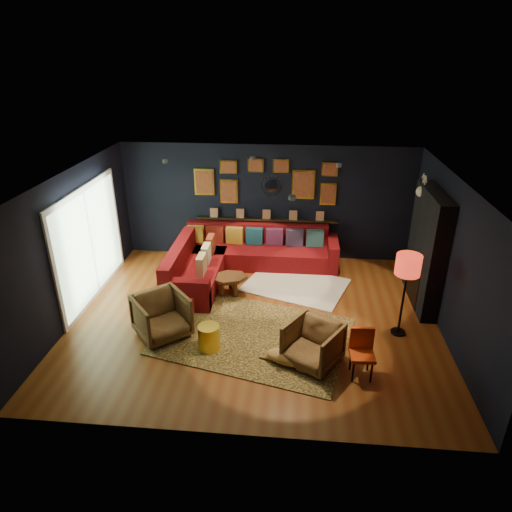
# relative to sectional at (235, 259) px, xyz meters

# --- Properties ---
(floor) EXTENTS (6.50, 6.50, 0.00)m
(floor) POSITION_rel_sectional_xyz_m (0.61, -1.81, -0.32)
(floor) COLOR brown
(floor) RESTS_ON ground
(room_walls) EXTENTS (6.50, 6.50, 6.50)m
(room_walls) POSITION_rel_sectional_xyz_m (0.61, -1.81, 1.27)
(room_walls) COLOR black
(room_walls) RESTS_ON ground
(sectional) EXTENTS (3.41, 2.69, 0.86)m
(sectional) POSITION_rel_sectional_xyz_m (0.00, 0.00, 0.00)
(sectional) COLOR maroon
(sectional) RESTS_ON ground
(ledge) EXTENTS (3.20, 0.12, 0.04)m
(ledge) POSITION_rel_sectional_xyz_m (0.61, 0.87, 0.60)
(ledge) COLOR black
(ledge) RESTS_ON room_walls
(gallery_wall) EXTENTS (3.15, 0.04, 1.02)m
(gallery_wall) POSITION_rel_sectional_xyz_m (0.60, 0.91, 1.48)
(gallery_wall) COLOR yellow
(gallery_wall) RESTS_ON room_walls
(sunburst_mirror) EXTENTS (0.47, 0.16, 0.47)m
(sunburst_mirror) POSITION_rel_sectional_xyz_m (0.71, 0.91, 1.38)
(sunburst_mirror) COLOR silver
(sunburst_mirror) RESTS_ON room_walls
(fireplace) EXTENTS (0.31, 1.60, 2.20)m
(fireplace) POSITION_rel_sectional_xyz_m (3.71, -0.91, 0.70)
(fireplace) COLOR black
(fireplace) RESTS_ON ground
(deer_head) EXTENTS (0.50, 0.28, 0.45)m
(deer_head) POSITION_rel_sectional_xyz_m (3.75, -0.41, 1.73)
(deer_head) COLOR white
(deer_head) RESTS_ON fireplace
(sliding_door) EXTENTS (0.06, 2.80, 2.20)m
(sliding_door) POSITION_rel_sectional_xyz_m (-2.60, -1.21, 0.78)
(sliding_door) COLOR white
(sliding_door) RESTS_ON ground
(ceiling_spots) EXTENTS (3.30, 2.50, 0.06)m
(ceiling_spots) POSITION_rel_sectional_xyz_m (0.61, -1.01, 2.24)
(ceiling_spots) COLOR black
(ceiling_spots) RESTS_ON room_walls
(shag_rug) EXTENTS (2.34, 2.02, 0.03)m
(shag_rug) POSITION_rel_sectional_xyz_m (1.33, -0.51, -0.31)
(shag_rug) COLOR silver
(shag_rug) RESTS_ON ground
(leopard_rug) EXTENTS (3.55, 2.92, 0.02)m
(leopard_rug) POSITION_rel_sectional_xyz_m (0.64, -2.38, -0.31)
(leopard_rug) COLOR tan
(leopard_rug) RESTS_ON ground
(coffee_table) EXTENTS (0.86, 0.74, 0.36)m
(coffee_table) POSITION_rel_sectional_xyz_m (0.01, -0.96, -0.00)
(coffee_table) COLOR #573019
(coffee_table) RESTS_ON shag_rug
(pouf) EXTENTS (0.46, 0.46, 0.30)m
(pouf) POSITION_rel_sectional_xyz_m (-0.69, -1.61, -0.15)
(pouf) COLOR #A1211A
(pouf) RESTS_ON shag_rug
(armchair_left) EXTENTS (1.11, 1.10, 0.83)m
(armchair_left) POSITION_rel_sectional_xyz_m (-0.91, -2.49, 0.09)
(armchair_left) COLOR #A9743E
(armchair_left) RESTS_ON ground
(armchair_right) EXTENTS (1.01, 1.00, 0.77)m
(armchair_right) POSITION_rel_sectional_xyz_m (1.61, -3.01, 0.06)
(armchair_right) COLOR #A9743E
(armchair_right) RESTS_ON ground
(gold_stool) EXTENTS (0.35, 0.35, 0.44)m
(gold_stool) POSITION_rel_sectional_xyz_m (-0.05, -2.81, -0.10)
(gold_stool) COLOR yellow
(gold_stool) RESTS_ON ground
(orange_chair) EXTENTS (0.37, 0.37, 0.76)m
(orange_chair) POSITION_rel_sectional_xyz_m (2.33, -3.19, 0.12)
(orange_chair) COLOR black
(orange_chair) RESTS_ON ground
(floor_lamp) EXTENTS (0.41, 0.41, 1.48)m
(floor_lamp) POSITION_rel_sectional_xyz_m (3.11, -2.05, 0.92)
(floor_lamp) COLOR black
(floor_lamp) RESTS_ON ground
(dog) EXTENTS (1.10, 0.75, 0.32)m
(dog) POSITION_rel_sectional_xyz_m (1.26, -3.09, -0.15)
(dog) COLOR tan
(dog) RESTS_ON leopard_rug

